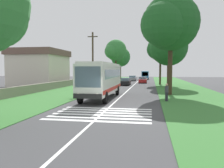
# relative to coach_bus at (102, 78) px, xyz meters

# --- Properties ---
(ground) EXTENTS (160.00, 160.00, 0.00)m
(ground) POSITION_rel_coach_bus_xyz_m (-7.11, -1.80, -2.15)
(ground) COLOR #424244
(grass_verge_left) EXTENTS (120.00, 8.00, 0.04)m
(grass_verge_left) POSITION_rel_coach_bus_xyz_m (7.89, 6.40, -2.13)
(grass_verge_left) COLOR #387533
(grass_verge_left) RESTS_ON ground
(grass_verge_right) EXTENTS (120.00, 8.00, 0.04)m
(grass_verge_right) POSITION_rel_coach_bus_xyz_m (7.89, -10.00, -2.13)
(grass_verge_right) COLOR #387533
(grass_verge_right) RESTS_ON ground
(centre_line) EXTENTS (110.00, 0.16, 0.01)m
(centre_line) POSITION_rel_coach_bus_xyz_m (7.89, -1.80, -2.14)
(centre_line) COLOR silver
(centre_line) RESTS_ON ground
(coach_bus) EXTENTS (11.16, 2.62, 3.73)m
(coach_bus) POSITION_rel_coach_bus_xyz_m (0.00, 0.00, 0.00)
(coach_bus) COLOR silver
(coach_bus) RESTS_ON ground
(zebra_crossing) EXTENTS (4.95, 6.80, 0.01)m
(zebra_crossing) POSITION_rel_coach_bus_xyz_m (-8.34, -1.80, -2.14)
(zebra_crossing) COLOR silver
(zebra_crossing) RESTS_ON ground
(trailing_car_0) EXTENTS (4.30, 1.78, 1.43)m
(trailing_car_0) POSITION_rel_coach_bus_xyz_m (20.65, -0.25, -1.48)
(trailing_car_0) COLOR black
(trailing_car_0) RESTS_ON ground
(trailing_car_1) EXTENTS (4.30, 1.78, 1.43)m
(trailing_car_1) POSITION_rel_coach_bus_xyz_m (28.43, -3.31, -1.48)
(trailing_car_1) COLOR #B21E1E
(trailing_car_1) RESTS_ON ground
(trailing_car_2) EXTENTS (4.30, 1.78, 1.43)m
(trailing_car_2) POSITION_rel_coach_bus_xyz_m (37.70, -0.23, -1.48)
(trailing_car_2) COLOR gray
(trailing_car_2) RESTS_ON ground
(trailing_minibus_0) EXTENTS (6.00, 2.14, 2.53)m
(trailing_minibus_0) POSITION_rel_coach_bus_xyz_m (48.23, -3.35, -0.60)
(trailing_minibus_0) COLOR teal
(trailing_minibus_0) RESTS_ON ground
(roadside_tree_left_0) EXTENTS (6.66, 5.98, 9.86)m
(roadside_tree_left_0) POSITION_rel_coach_bus_xyz_m (46.73, 4.33, 4.64)
(roadside_tree_left_0) COLOR #3D2D1E
(roadside_tree_left_0) RESTS_ON grass_verge_left
(roadside_tree_left_1) EXTENTS (6.64, 5.62, 10.91)m
(roadside_tree_left_1) POSITION_rel_coach_bus_xyz_m (36.43, 4.28, 5.82)
(roadside_tree_left_1) COLOR #3D2D1E
(roadside_tree_left_1) RESTS_ON grass_verge_left
(roadside_tree_right_0) EXTENTS (7.87, 6.36, 9.96)m
(roadside_tree_right_0) POSITION_rel_coach_bus_xyz_m (16.36, -7.84, 4.49)
(roadside_tree_right_0) COLOR brown
(roadside_tree_right_0) RESTS_ON grass_verge_right
(roadside_tree_right_1) EXTENTS (8.56, 6.80, 11.85)m
(roadside_tree_right_1) POSITION_rel_coach_bus_xyz_m (4.47, -7.12, 6.18)
(roadside_tree_right_1) COLOR #3D2D1E
(roadside_tree_right_1) RESTS_ON grass_verge_right
(roadside_tree_right_2) EXTENTS (6.31, 5.29, 9.90)m
(roadside_tree_right_2) POSITION_rel_coach_bus_xyz_m (23.12, -6.74, 5.03)
(roadside_tree_right_2) COLOR #3D2D1E
(roadside_tree_right_2) RESTS_ON grass_verge_right
(utility_pole) EXTENTS (0.24, 1.40, 8.17)m
(utility_pole) POSITION_rel_coach_bus_xyz_m (7.48, 2.92, 2.12)
(utility_pole) COLOR #473828
(utility_pole) RESTS_ON grass_verge_left
(roadside_wall) EXTENTS (70.00, 0.40, 1.09)m
(roadside_wall) POSITION_rel_coach_bus_xyz_m (12.89, 9.80, -1.56)
(roadside_wall) COLOR gray
(roadside_wall) RESTS_ON grass_verge_left
(roadside_building) EXTENTS (10.61, 8.82, 6.83)m
(roadside_building) POSITION_rel_coach_bus_xyz_m (17.53, 15.97, 1.33)
(roadside_building) COLOR beige
(roadside_building) RESTS_ON ground
(pedestrian) EXTENTS (0.34, 0.34, 1.69)m
(pedestrian) POSITION_rel_coach_bus_xyz_m (-1.40, -6.61, -1.24)
(pedestrian) COLOR #26262D
(pedestrian) RESTS_ON grass_verge_right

